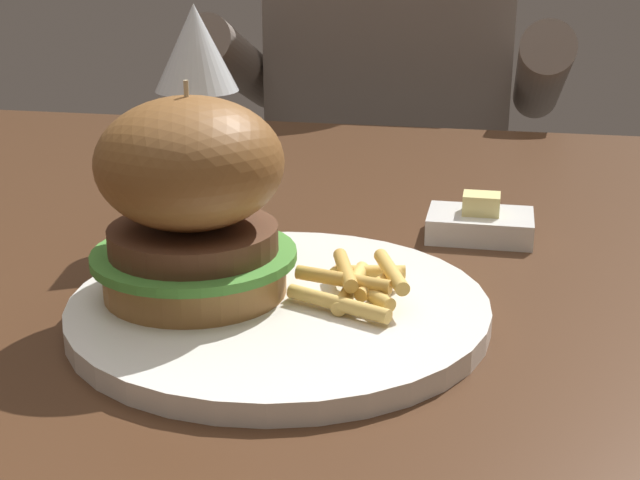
{
  "coord_description": "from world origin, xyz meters",
  "views": [
    {
      "loc": [
        0.13,
        -0.66,
        0.97
      ],
      "look_at": [
        0.03,
        -0.13,
        0.78
      ],
      "focal_mm": 50.0,
      "sensor_mm": 36.0,
      "label": 1
    }
  ],
  "objects_px": {
    "burger_sandwich": "(191,198)",
    "main_plate": "(279,309)",
    "wine_glass": "(196,61)",
    "butter_dish": "(480,223)",
    "diner_person": "(389,198)"
  },
  "relations": [
    {
      "from": "burger_sandwich",
      "to": "wine_glass",
      "type": "xyz_separation_m",
      "value": [
        -0.05,
        0.15,
        0.06
      ]
    },
    {
      "from": "burger_sandwich",
      "to": "diner_person",
      "type": "height_order",
      "value": "diner_person"
    },
    {
      "from": "main_plate",
      "to": "burger_sandwich",
      "type": "relative_size",
      "value": 1.95
    },
    {
      "from": "wine_glass",
      "to": "butter_dish",
      "type": "height_order",
      "value": "wine_glass"
    },
    {
      "from": "main_plate",
      "to": "diner_person",
      "type": "relative_size",
      "value": 0.22
    },
    {
      "from": "diner_person",
      "to": "butter_dish",
      "type": "bearing_deg",
      "value": -77.16
    },
    {
      "from": "burger_sandwich",
      "to": "wine_glass",
      "type": "bearing_deg",
      "value": 107.15
    },
    {
      "from": "burger_sandwich",
      "to": "diner_person",
      "type": "distance_m",
      "value": 0.91
    },
    {
      "from": "burger_sandwich",
      "to": "diner_person",
      "type": "relative_size",
      "value": 0.11
    },
    {
      "from": "burger_sandwich",
      "to": "main_plate",
      "type": "bearing_deg",
      "value": -0.32
    },
    {
      "from": "butter_dish",
      "to": "diner_person",
      "type": "bearing_deg",
      "value": 102.84
    },
    {
      "from": "main_plate",
      "to": "burger_sandwich",
      "type": "height_order",
      "value": "burger_sandwich"
    },
    {
      "from": "wine_glass",
      "to": "butter_dish",
      "type": "xyz_separation_m",
      "value": [
        0.22,
        0.03,
        -0.13
      ]
    },
    {
      "from": "main_plate",
      "to": "diner_person",
      "type": "xyz_separation_m",
      "value": [
        -0.04,
        0.88,
        -0.18
      ]
    },
    {
      "from": "burger_sandwich",
      "to": "wine_glass",
      "type": "relative_size",
      "value": 0.74
    }
  ]
}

